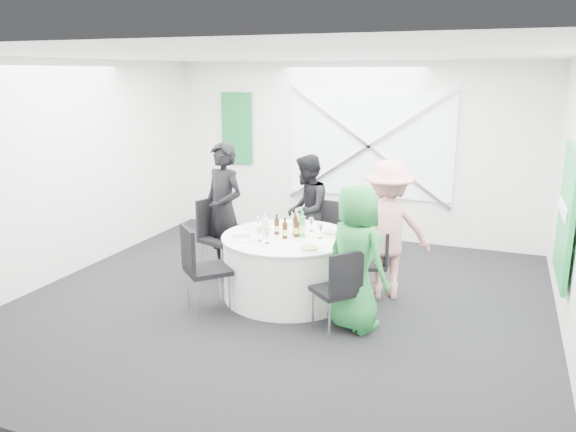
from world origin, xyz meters
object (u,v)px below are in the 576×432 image
(chair_front_right, at_px, (340,285))
(person_woman_pink, at_px, (387,230))
(banquet_table, at_px, (288,266))
(chair_back_left, at_px, (217,231))
(person_woman_green, at_px, (356,258))
(chair_back, at_px, (328,231))
(chair_back_right, at_px, (375,258))
(person_man_back_left, at_px, (224,210))
(person_man_back, at_px, (307,211))
(clear_water_bottle, at_px, (265,227))
(green_water_bottle, at_px, (302,227))
(chair_front_left, at_px, (200,263))

(chair_front_right, bearing_deg, person_woman_pink, -149.81)
(banquet_table, distance_m, chair_back_left, 1.24)
(chair_front_right, distance_m, person_woman_green, 0.34)
(chair_front_right, height_order, person_woman_pink, person_woman_pink)
(chair_back, distance_m, chair_back_right, 1.04)
(chair_back, xyz_separation_m, person_man_back_left, (-1.23, -0.62, 0.32))
(chair_back, relative_size, person_man_back_left, 0.54)
(person_man_back, xyz_separation_m, clear_water_bottle, (-0.07, -1.29, 0.09))
(person_man_back_left, bearing_deg, person_woman_pink, 21.98)
(banquet_table, xyz_separation_m, chair_back_right, (0.97, 0.36, 0.10))
(chair_back_right, height_order, person_woman_pink, person_woman_pink)
(chair_back, bearing_deg, person_woman_pink, -22.87)
(chair_front_right, height_order, person_man_back_left, person_man_back_left)
(chair_front_right, height_order, green_water_bottle, green_water_bottle)
(chair_back_left, bearing_deg, chair_front_left, -141.71)
(person_man_back, height_order, person_woman_pink, person_woman_pink)
(chair_back_left, distance_m, chair_front_right, 2.31)
(chair_back_right, xyz_separation_m, green_water_bottle, (-0.80, -0.34, 0.40))
(person_man_back, bearing_deg, green_water_bottle, 7.93)
(chair_back, xyz_separation_m, chair_front_left, (-0.91, -1.81, 0.03))
(chair_front_left, bearing_deg, banquet_table, -90.00)
(chair_front_left, xyz_separation_m, clear_water_bottle, (0.48, 0.70, 0.28))
(chair_back_left, distance_m, person_man_back_left, 0.30)
(clear_water_bottle, bearing_deg, chair_back, 69.03)
(chair_back_left, xyz_separation_m, chair_back_right, (2.13, -0.03, -0.12))
(person_woman_green, distance_m, green_water_bottle, 0.97)
(banquet_table, relative_size, chair_back_right, 1.87)
(banquet_table, distance_m, person_man_back, 1.27)
(banquet_table, bearing_deg, person_woman_pink, 22.43)
(person_man_back, bearing_deg, chair_front_right, 19.25)
(person_man_back_left, bearing_deg, chair_front_right, -10.13)
(chair_back_left, distance_m, clear_water_bottle, 1.06)
(banquet_table, distance_m, person_woman_green, 1.16)
(banquet_table, bearing_deg, chair_back, 80.39)
(chair_front_right, xyz_separation_m, person_woman_green, (0.11, 0.21, 0.24))
(chair_front_left, height_order, person_man_back_left, person_man_back_left)
(chair_back, bearing_deg, person_man_back_left, -143.62)
(person_man_back_left, bearing_deg, chair_front_left, -54.34)
(person_woman_pink, bearing_deg, person_man_back_left, -21.26)
(chair_back, distance_m, chair_back_left, 1.48)
(chair_back, height_order, chair_front_left, chair_front_left)
(person_man_back_left, relative_size, person_woman_green, 1.15)
(chair_front_right, bearing_deg, person_man_back, -110.76)
(chair_back_left, height_order, person_man_back_left, person_man_back_left)
(chair_front_left, height_order, person_woman_green, person_woman_green)
(person_woman_pink, relative_size, green_water_bottle, 5.37)
(banquet_table, height_order, chair_back, chair_back)
(person_woman_green, bearing_deg, green_water_bottle, -6.05)
(chair_back_left, xyz_separation_m, chair_front_right, (2.01, -1.13, -0.07))
(chair_back_left, xyz_separation_m, green_water_bottle, (1.33, -0.37, 0.28))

